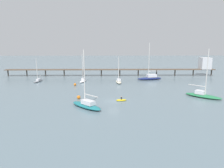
{
  "coord_description": "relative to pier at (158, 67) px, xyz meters",
  "views": [
    {
      "loc": [
        -1.46,
        -47.75,
        13.45
      ],
      "look_at": [
        0.0,
        14.16,
        1.5
      ],
      "focal_mm": 33.24,
      "sensor_mm": 36.0,
      "label": 1
    }
  ],
  "objects": [
    {
      "name": "dinghy_yellow",
      "position": [
        -18.38,
        -39.83,
        -3.76
      ],
      "size": [
        2.62,
        1.35,
        1.14
      ],
      "color": "yellow",
      "rests_on": "ground_plane"
    },
    {
      "name": "mooring_buoy_outer",
      "position": [
        -32.37,
        -21.05,
        -3.57
      ],
      "size": [
        0.82,
        0.82,
        0.82
      ],
      "primitive_type": "sphere",
      "color": "orange",
      "rests_on": "ground_plane"
    },
    {
      "name": "mooring_buoy_far",
      "position": [
        -28.91,
        -37.87,
        -3.53
      ],
      "size": [
        0.89,
        0.89,
        0.89
      ],
      "primitive_type": "sphere",
      "color": "orange",
      "rests_on": "ground_plane"
    },
    {
      "name": "sailboat_green",
      "position": [
        2.68,
        -37.06,
        -3.26
      ],
      "size": [
        8.39,
        8.22,
        12.36
      ],
      "color": "#287F4C",
      "rests_on": "ground_plane"
    },
    {
      "name": "sailboat_teal",
      "position": [
        -26.18,
        -45.34,
        -3.19
      ],
      "size": [
        7.86,
        7.83,
        12.34
      ],
      "color": "#1E727A",
      "rests_on": "ground_plane"
    },
    {
      "name": "sailboat_white",
      "position": [
        -30.52,
        -13.74,
        -3.32
      ],
      "size": [
        2.77,
        6.52,
        10.02
      ],
      "color": "white",
      "rests_on": "ground_plane"
    },
    {
      "name": "sailboat_cream",
      "position": [
        -17.71,
        -15.95,
        -3.34
      ],
      "size": [
        1.99,
        7.26,
        9.24
      ],
      "color": "beige",
      "rests_on": "ground_plane"
    },
    {
      "name": "sailboat_gray",
      "position": [
        -46.84,
        -13.45,
        -3.39
      ],
      "size": [
        2.33,
        6.32,
        8.49
      ],
      "color": "gray",
      "rests_on": "ground_plane"
    },
    {
      "name": "sailboat_navy",
      "position": [
        -5.34,
        -10.08,
        -3.1
      ],
      "size": [
        10.14,
        4.77,
        14.0
      ],
      "color": "navy",
      "rests_on": "ground_plane"
    },
    {
      "name": "ground_plane",
      "position": [
        -20.31,
        -40.33,
        -3.98
      ],
      "size": [
        400.0,
        400.0,
        0.0
      ],
      "primitive_type": "plane",
      "color": "slate"
    },
    {
      "name": "pier",
      "position": [
        0.0,
        0.0,
        0.0
      ],
      "size": [
        89.43,
        4.16,
        7.81
      ],
      "color": "brown",
      "rests_on": "ground_plane"
    }
  ]
}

